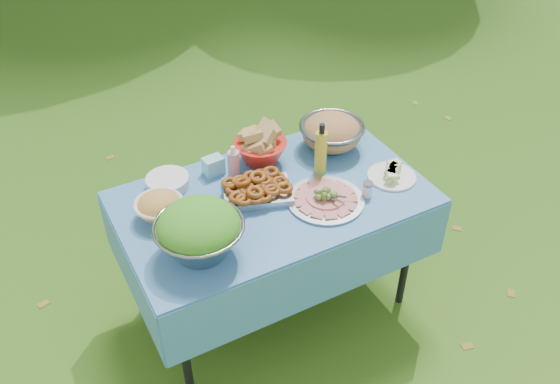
# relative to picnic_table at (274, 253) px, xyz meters

# --- Properties ---
(ground) EXTENTS (80.00, 80.00, 0.00)m
(ground) POSITION_rel_picnic_table_xyz_m (0.00, 0.00, -0.38)
(ground) COLOR #153209
(ground) RESTS_ON ground
(picnic_table) EXTENTS (1.46, 0.86, 0.76)m
(picnic_table) POSITION_rel_picnic_table_xyz_m (0.00, 0.00, 0.00)
(picnic_table) COLOR #70B7D7
(picnic_table) RESTS_ON ground
(salad_bowl) EXTENTS (0.43, 0.43, 0.25)m
(salad_bowl) POSITION_rel_picnic_table_xyz_m (-0.45, -0.19, 0.51)
(salad_bowl) COLOR gray
(salad_bowl) RESTS_ON picnic_table
(pasta_bowl_white) EXTENTS (0.24, 0.24, 0.12)m
(pasta_bowl_white) POSITION_rel_picnic_table_xyz_m (-0.52, 0.11, 0.44)
(pasta_bowl_white) COLOR silver
(pasta_bowl_white) RESTS_ON picnic_table
(plate_stack) EXTENTS (0.21, 0.21, 0.05)m
(plate_stack) POSITION_rel_picnic_table_xyz_m (-0.41, 0.31, 0.41)
(plate_stack) COLOR silver
(plate_stack) RESTS_ON picnic_table
(wipes_box) EXTENTS (0.10, 0.08, 0.09)m
(wipes_box) POSITION_rel_picnic_table_xyz_m (-0.17, 0.31, 0.42)
(wipes_box) COLOR #85D1DA
(wipes_box) RESTS_ON picnic_table
(sanitizer_bottle) EXTENTS (0.08, 0.08, 0.17)m
(sanitizer_bottle) POSITION_rel_picnic_table_xyz_m (-0.09, 0.24, 0.47)
(sanitizer_bottle) COLOR pink
(sanitizer_bottle) RESTS_ON picnic_table
(bread_bowl) EXTENTS (0.34, 0.34, 0.18)m
(bread_bowl) POSITION_rel_picnic_table_xyz_m (0.08, 0.28, 0.47)
(bread_bowl) COLOR red
(bread_bowl) RESTS_ON picnic_table
(pasta_bowl_steel) EXTENTS (0.45, 0.45, 0.18)m
(pasta_bowl_steel) POSITION_rel_picnic_table_xyz_m (0.47, 0.23, 0.47)
(pasta_bowl_steel) COLOR gray
(pasta_bowl_steel) RESTS_ON picnic_table
(fried_tray) EXTENTS (0.38, 0.32, 0.07)m
(fried_tray) POSITION_rel_picnic_table_xyz_m (-0.06, 0.04, 0.42)
(fried_tray) COLOR #B3B5B9
(fried_tray) RESTS_ON picnic_table
(charcuterie_platter) EXTENTS (0.42, 0.42, 0.08)m
(charcuterie_platter) POSITION_rel_picnic_table_xyz_m (0.20, -0.15, 0.42)
(charcuterie_platter) COLOR #A5A6AC
(charcuterie_platter) RESTS_ON picnic_table
(oil_bottle) EXTENTS (0.08, 0.08, 0.28)m
(oil_bottle) POSITION_rel_picnic_table_xyz_m (0.30, 0.06, 0.52)
(oil_bottle) COLOR gold
(oil_bottle) RESTS_ON picnic_table
(cheese_plate) EXTENTS (0.31, 0.31, 0.07)m
(cheese_plate) POSITION_rel_picnic_table_xyz_m (0.59, -0.15, 0.41)
(cheese_plate) COLOR silver
(cheese_plate) RESTS_ON picnic_table
(shaker) EXTENTS (0.06, 0.06, 0.08)m
(shaker) POSITION_rel_picnic_table_xyz_m (0.40, -0.21, 0.42)
(shaker) COLOR white
(shaker) RESTS_ON picnic_table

